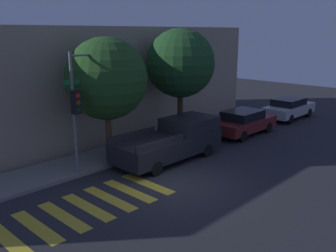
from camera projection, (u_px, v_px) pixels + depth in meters
The scene contains 10 objects.
ground_plane at pixel (174, 185), 14.21m from camera, with size 60.00×60.00×0.00m, color #28282D.
sidewalk at pixel (104, 157), 17.14m from camera, with size 26.00×2.37×0.14m, color slate.
building_row at pixel (48, 85), 19.52m from camera, with size 26.00×6.00×5.92m, color gray.
crosswalk at pixel (88, 207), 12.43m from camera, with size 5.87×2.60×0.00m.
traffic_light_pole at pixel (85, 93), 14.62m from camera, with size 2.61×0.56×4.93m.
pickup_truck at pixel (173, 140), 16.93m from camera, with size 5.34×2.04×1.75m.
sedan_near_corner at pixel (243, 122), 21.03m from camera, with size 4.25×1.85×1.38m.
sedan_middle at pixel (289, 108), 24.88m from camera, with size 4.31×1.76×1.37m.
tree_near_corner at pixel (106, 79), 16.08m from camera, with size 3.57×3.57×5.48m.
tree_midblock at pixel (181, 63), 19.31m from camera, with size 3.57×3.57×5.86m.
Camera 1 is at (-9.68, -9.02, 5.67)m, focal length 40.00 mm.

